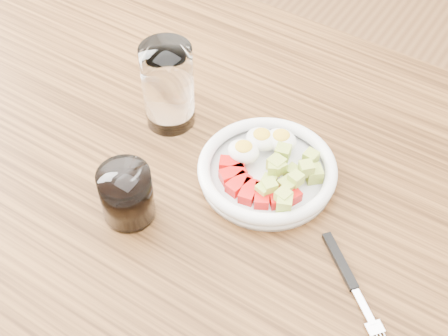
{
  "coord_description": "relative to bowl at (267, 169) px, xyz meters",
  "views": [
    {
      "loc": [
        0.32,
        -0.5,
        1.5
      ],
      "look_at": [
        -0.01,
        0.01,
        0.8
      ],
      "focal_mm": 50.0,
      "sensor_mm": 36.0,
      "label": 1
    }
  ],
  "objects": [
    {
      "name": "coffee_glass",
      "position": [
        -0.13,
        -0.17,
        0.02
      ],
      "size": [
        0.08,
        0.08,
        0.09
      ],
      "color": "white",
      "rests_on": "dining_table"
    },
    {
      "name": "water_glass",
      "position": [
        -0.2,
        0.02,
        0.05
      ],
      "size": [
        0.08,
        0.08,
        0.15
      ],
      "primitive_type": "cylinder",
      "color": "white",
      "rests_on": "dining_table"
    },
    {
      "name": "fork",
      "position": [
        0.18,
        -0.1,
        -0.01
      ],
      "size": [
        0.16,
        0.13,
        0.01
      ],
      "color": "black",
      "rests_on": "dining_table"
    },
    {
      "name": "dining_table",
      "position": [
        -0.04,
        -0.05,
        -0.12
      ],
      "size": [
        1.5,
        0.9,
        0.77
      ],
      "color": "brown",
      "rests_on": "ground"
    },
    {
      "name": "bowl",
      "position": [
        0.0,
        0.0,
        0.0
      ],
      "size": [
        0.21,
        0.21,
        0.05
      ],
      "color": "white",
      "rests_on": "dining_table"
    }
  ]
}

